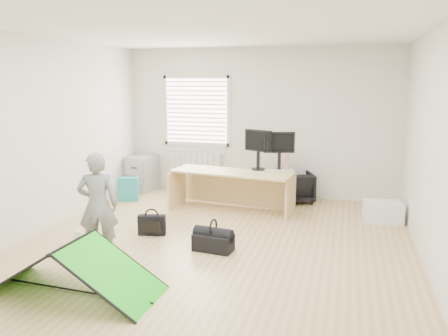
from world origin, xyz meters
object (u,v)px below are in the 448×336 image
(office_chair, at_px, (296,187))
(laptop_bag, at_px, (152,225))
(thermos, at_px, (287,163))
(kite, at_px, (74,267))
(desk, at_px, (232,191))
(person, at_px, (98,205))
(storage_crate, at_px, (383,212))
(filing_cabinet, at_px, (142,173))
(monitor_right, at_px, (279,157))
(duffel_bag, at_px, (213,242))
(monitor_left, at_px, (258,155))

(office_chair, relative_size, laptop_bag, 1.55)
(thermos, xyz_separation_m, kite, (-1.64, -3.44, -0.53))
(desk, distance_m, thermos, 1.01)
(desk, height_order, person, person)
(thermos, distance_m, person, 3.18)
(storage_crate, bearing_deg, filing_cabinet, 170.07)
(desk, relative_size, kite, 1.13)
(filing_cabinet, height_order, storage_crate, filing_cabinet)
(kite, height_order, storage_crate, kite)
(monitor_right, distance_m, office_chair, 0.90)
(person, distance_m, laptop_bag, 1.04)
(kite, height_order, duffel_bag, kite)
(monitor_left, relative_size, monitor_right, 1.03)
(monitor_right, relative_size, kite, 0.28)
(office_chair, height_order, person, person)
(desk, distance_m, filing_cabinet, 2.20)
(monitor_right, bearing_deg, duffel_bag, -121.61)
(thermos, xyz_separation_m, storage_crate, (1.50, -0.19, -0.64))
(kite, bearing_deg, monitor_right, 67.82)
(monitor_left, xyz_separation_m, person, (-1.43, -2.53, -0.26))
(desk, height_order, monitor_right, monitor_right)
(filing_cabinet, bearing_deg, person, -63.12)
(thermos, height_order, duffel_bag, thermos)
(desk, xyz_separation_m, monitor_left, (0.38, 0.25, 0.57))
(monitor_right, bearing_deg, laptop_bag, -149.20)
(desk, bearing_deg, laptop_bag, -112.05)
(desk, relative_size, storage_crate, 3.54)
(storage_crate, bearing_deg, kite, -134.00)
(monitor_right, height_order, kite, monitor_right)
(thermos, height_order, storage_crate, thermos)
(filing_cabinet, bearing_deg, monitor_right, -2.76)
(office_chair, bearing_deg, thermos, 59.78)
(duffel_bag, bearing_deg, laptop_bag, 168.37)
(laptop_bag, bearing_deg, monitor_left, 41.30)
(laptop_bag, bearing_deg, desk, 47.34)
(filing_cabinet, bearing_deg, thermos, -1.97)
(kite, relative_size, laptop_bag, 4.60)
(storage_crate, bearing_deg, person, -145.15)
(monitor_right, distance_m, person, 3.11)
(person, bearing_deg, filing_cabinet, -96.26)
(thermos, height_order, laptop_bag, thermos)
(filing_cabinet, distance_m, thermos, 2.97)
(laptop_bag, bearing_deg, filing_cabinet, 105.15)
(desk, bearing_deg, thermos, 24.34)
(monitor_left, xyz_separation_m, monitor_right, (0.35, 0.00, -0.01))
(monitor_left, relative_size, duffel_bag, 1.03)
(filing_cabinet, bearing_deg, duffel_bag, -39.48)
(office_chair, bearing_deg, storage_crate, 130.36)
(monitor_right, xyz_separation_m, thermos, (0.12, 0.02, -0.10))
(desk, distance_m, person, 2.53)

